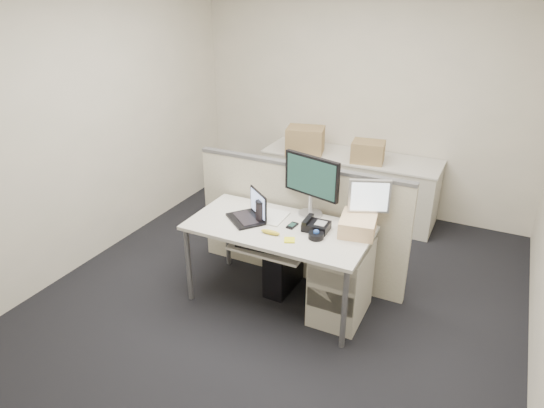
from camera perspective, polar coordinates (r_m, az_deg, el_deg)
The scene contains 27 objects.
floor at distance 4.38m, azimuth 0.72°, elevation -11.20°, with size 4.00×4.50×0.01m, color black.
wall_back at distance 5.78m, azimuth 10.71°, elevation 12.29°, with size 4.00×0.02×2.70m, color beige.
wall_front at distance 2.17m, azimuth -26.43°, elevation -12.69°, with size 4.00×0.02×2.70m, color beige.
wall_left at distance 4.91m, azimuth -21.03°, elevation 8.82°, with size 0.02×4.50×2.70m, color beige.
desk at distance 4.02m, azimuth 0.77°, elevation -3.48°, with size 1.50×0.75×0.73m.
keyboard_tray at distance 3.90m, azimuth -0.38°, elevation -5.18°, with size 0.62×0.32×0.02m, color beige.
drawer_pedestal at distance 4.07m, azimuth 8.15°, elevation -8.99°, with size 0.40×0.55×0.65m, color #B8B39F.
cubicle_partition at distance 4.43m, azimuth 3.25°, elevation -2.31°, with size 2.00×0.06×1.10m, color beige.
back_counter at distance 5.79m, azimuth 9.04°, elevation 2.11°, with size 2.00×0.60×0.72m, color #B8B39F.
monitor_main at distance 4.09m, azimuth 4.64°, elevation 2.12°, with size 0.53×0.21×0.53m, color black.
monitor_small at distance 3.97m, azimuth 11.30°, elevation -0.00°, with size 0.33×0.17×0.41m, color #B7B7BC.
laptop at distance 4.04m, azimuth -3.17°, elevation -0.38°, with size 0.32×0.24×0.24m, color black.
trackball at distance 3.82m, azimuth 5.21°, elevation -3.71°, with size 0.12×0.12×0.05m, color black.
desk_phone at distance 3.94m, azimuth 5.23°, elevation -2.63°, with size 0.21×0.17×0.07m, color black.
paper_stack at distance 4.13m, azimuth -0.00°, elevation -1.54°, with size 0.22×0.28×0.01m, color silver.
sticky_pad at distance 3.78m, azimuth 2.07°, elevation -4.26°, with size 0.08×0.08×0.01m, color yellow.
travel_mug at distance 4.04m, azimuth -1.36°, elevation -0.92°, with size 0.08×0.08×0.17m, color black.
banana at distance 3.86m, azimuth -0.18°, elevation -3.33°, with size 0.17×0.04×0.04m, color yellow.
cellphone at distance 3.99m, azimuth 2.39°, elevation -2.55°, with size 0.06×0.11×0.02m, color black.
manila_folders at distance 3.94m, azimuth 10.10°, elevation -2.37°, with size 0.28×0.35×0.13m, color #F4C593.
keyboard at distance 3.88m, azimuth -1.31°, elevation -5.00°, with size 0.40×0.14×0.02m, color black.
pc_tower_desk at distance 4.41m, azimuth 1.44°, elevation -7.33°, with size 0.19×0.47×0.44m, color black.
pc_tower_spare_dark at distance 6.29m, azimuth 0.10°, elevation 2.66°, with size 0.16×0.40×0.38m, color black.
pc_tower_spare_silver at distance 6.58m, azimuth -4.99°, elevation 3.60°, with size 0.16×0.40×0.38m, color #B7B7BC.
cardboard_box_left at distance 5.66m, azimuth 3.93°, elevation 7.44°, with size 0.42×0.31×0.31m, color #99784D.
cardboard_box_right at distance 5.45m, azimuth 11.21°, elevation 5.95°, with size 0.35×0.27×0.25m, color #99784D.
red_binder at distance 5.70m, azimuth 3.76°, elevation 7.34°, with size 0.07×0.29×0.27m, color maroon.
Camera 1 is at (1.51, -3.19, 2.58)m, focal length 32.00 mm.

